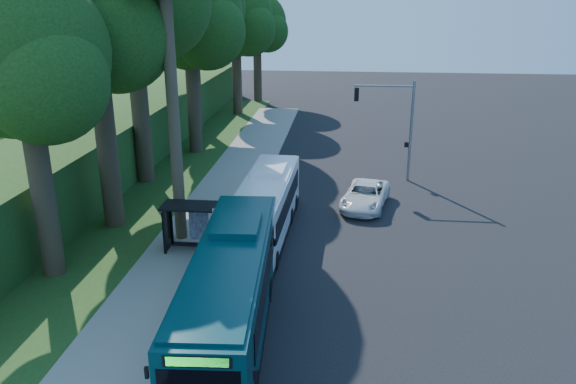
# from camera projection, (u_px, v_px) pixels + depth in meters

# --- Properties ---
(ground) EXTENTS (140.00, 140.00, 0.00)m
(ground) POSITION_uv_depth(u_px,v_px,m) (336.00, 234.00, 30.65)
(ground) COLOR black
(ground) RESTS_ON ground
(sidewalk) EXTENTS (4.50, 70.00, 0.12)m
(sidewalk) POSITION_uv_depth(u_px,v_px,m) (205.00, 228.00, 31.35)
(sidewalk) COLOR gray
(sidewalk) RESTS_ON ground
(red_curb) EXTENTS (0.25, 30.00, 0.13)m
(red_curb) POSITION_uv_depth(u_px,v_px,m) (231.00, 261.00, 27.37)
(red_curb) COLOR #9F1911
(red_curb) RESTS_ON ground
(grass_verge) EXTENTS (8.00, 70.00, 0.06)m
(grass_verge) POSITION_uv_depth(u_px,v_px,m) (138.00, 195.00, 36.60)
(grass_verge) COLOR #234719
(grass_verge) RESTS_ON ground
(bus_shelter) EXTENTS (3.20, 1.51, 2.55)m
(bus_shelter) POSITION_uv_depth(u_px,v_px,m) (190.00, 218.00, 28.08)
(bus_shelter) COLOR black
(bus_shelter) RESTS_ON ground
(stop_sign_pole) EXTENTS (0.35, 0.06, 3.17)m
(stop_sign_pole) POSITION_uv_depth(u_px,v_px,m) (217.00, 231.00, 25.80)
(stop_sign_pole) COLOR gray
(stop_sign_pole) RESTS_ON ground
(traffic_signal_pole) EXTENTS (4.10, 0.30, 7.00)m
(traffic_signal_pole) POSITION_uv_depth(u_px,v_px,m) (397.00, 118.00, 38.21)
(traffic_signal_pole) COLOR gray
(traffic_signal_pole) RESTS_ON ground
(hillside_backdrop) EXTENTS (24.00, 60.00, 8.80)m
(hillside_backdrop) POSITION_uv_depth(u_px,v_px,m) (24.00, 121.00, 46.58)
(hillside_backdrop) COLOR #234719
(hillside_backdrop) RESTS_ON ground
(tree_0) EXTENTS (8.40, 8.00, 15.70)m
(tree_0) POSITION_uv_depth(u_px,v_px,m) (95.00, 19.00, 28.14)
(tree_0) COLOR #382B1E
(tree_0) RESTS_ON ground
(tree_2) EXTENTS (8.82, 8.40, 15.12)m
(tree_2) POSITION_uv_depth(u_px,v_px,m) (190.00, 21.00, 43.35)
(tree_2) COLOR #382B1E
(tree_2) RESTS_ON ground
(tree_3) EXTENTS (10.08, 9.60, 17.28)m
(tree_3) POSITION_uv_depth(u_px,v_px,m) (192.00, 0.00, 50.55)
(tree_3) COLOR #382B1E
(tree_3) RESTS_ON ground
(tree_4) EXTENTS (8.40, 8.00, 14.14)m
(tree_4) POSITION_uv_depth(u_px,v_px,m) (236.00, 22.00, 58.56)
(tree_4) COLOR #382B1E
(tree_4) RESTS_ON ground
(tree_5) EXTENTS (7.35, 7.00, 12.86)m
(tree_5) POSITION_uv_depth(u_px,v_px,m) (258.00, 26.00, 66.23)
(tree_5) COLOR #382B1E
(tree_5) RESTS_ON ground
(tree_6) EXTENTS (7.56, 7.20, 13.74)m
(tree_6) POSITION_uv_depth(u_px,v_px,m) (25.00, 63.00, 23.05)
(tree_6) COLOR #382B1E
(tree_6) RESTS_ON ground
(white_bus) EXTENTS (2.73, 11.47, 3.40)m
(white_bus) POSITION_uv_depth(u_px,v_px,m) (265.00, 208.00, 29.76)
(white_bus) COLOR white
(white_bus) RESTS_ON ground
(teal_bus) EXTENTS (3.43, 12.65, 3.73)m
(teal_bus) POSITION_uv_depth(u_px,v_px,m) (231.00, 287.00, 21.39)
(teal_bus) COLOR #0B373D
(teal_bus) RESTS_ON ground
(pickup) EXTENTS (3.47, 5.68, 1.47)m
(pickup) POSITION_uv_depth(u_px,v_px,m) (365.00, 195.00, 34.40)
(pickup) COLOR white
(pickup) RESTS_ON ground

